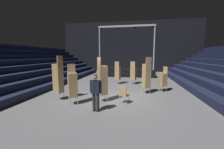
{
  "coord_description": "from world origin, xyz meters",
  "views": [
    {
      "loc": [
        1.31,
        -8.14,
        2.56
      ],
      "look_at": [
        -0.2,
        0.31,
        1.4
      ],
      "focal_mm": 22.34,
      "sensor_mm": 36.0,
      "label": 1
    }
  ],
  "objects_px": {
    "chair_stack_rear_left": "(73,84)",
    "chair_stack_front_left": "(133,73)",
    "chair_stack_mid_centre": "(58,78)",
    "chair_stack_rear_right": "(118,73)",
    "man_with_tie": "(96,91)",
    "chair_stack_front_right": "(146,75)",
    "chair_stack_mid_left": "(102,80)",
    "chair_stack_mid_right": "(163,79)",
    "loose_chair_near_man": "(124,94)",
    "stage_riser": "(127,71)"
  },
  "relations": [
    {
      "from": "chair_stack_rear_left",
      "to": "chair_stack_front_left",
      "type": "bearing_deg",
      "value": -152.19
    },
    {
      "from": "chair_stack_mid_centre",
      "to": "chair_stack_rear_right",
      "type": "xyz_separation_m",
      "value": [
        2.78,
        5.2,
        -0.25
      ]
    },
    {
      "from": "man_with_tie",
      "to": "chair_stack_front_right",
      "type": "xyz_separation_m",
      "value": [
        2.47,
        3.64,
        0.25
      ]
    },
    {
      "from": "chair_stack_front_left",
      "to": "chair_stack_mid_left",
      "type": "distance_m",
      "value": 5.45
    },
    {
      "from": "chair_stack_mid_right",
      "to": "chair_stack_mid_left",
      "type": "bearing_deg",
      "value": 96.68
    },
    {
      "from": "man_with_tie",
      "to": "chair_stack_mid_centre",
      "type": "relative_size",
      "value": 0.68
    },
    {
      "from": "chair_stack_mid_right",
      "to": "chair_stack_rear_left",
      "type": "distance_m",
      "value": 6.33
    },
    {
      "from": "chair_stack_front_left",
      "to": "chair_stack_front_right",
      "type": "xyz_separation_m",
      "value": [
        0.97,
        -3.03,
        0.21
      ]
    },
    {
      "from": "chair_stack_mid_centre",
      "to": "loose_chair_near_man",
      "type": "relative_size",
      "value": 2.71
    },
    {
      "from": "chair_stack_front_right",
      "to": "chair_stack_mid_left",
      "type": "bearing_deg",
      "value": -169.53
    },
    {
      "from": "chair_stack_front_right",
      "to": "man_with_tie",
      "type": "bearing_deg",
      "value": -154.7
    },
    {
      "from": "chair_stack_front_left",
      "to": "chair_stack_mid_centre",
      "type": "height_order",
      "value": "chair_stack_mid_centre"
    },
    {
      "from": "stage_riser",
      "to": "man_with_tie",
      "type": "height_order",
      "value": "stage_riser"
    },
    {
      "from": "chair_stack_mid_centre",
      "to": "chair_stack_rear_right",
      "type": "distance_m",
      "value": 5.9
    },
    {
      "from": "chair_stack_front_left",
      "to": "chair_stack_rear_right",
      "type": "relative_size",
      "value": 1.0
    },
    {
      "from": "chair_stack_front_right",
      "to": "stage_riser",
      "type": "bearing_deg",
      "value": 72.66
    },
    {
      "from": "chair_stack_front_left",
      "to": "stage_riser",
      "type": "bearing_deg",
      "value": 116.77
    },
    {
      "from": "man_with_tie",
      "to": "chair_stack_mid_left",
      "type": "xyz_separation_m",
      "value": [
        -0.05,
        1.45,
        0.25
      ]
    },
    {
      "from": "chair_stack_mid_left",
      "to": "chair_stack_rear_left",
      "type": "bearing_deg",
      "value": -101.09
    },
    {
      "from": "chair_stack_front_right",
      "to": "chair_stack_mid_right",
      "type": "distance_m",
      "value": 1.46
    },
    {
      "from": "stage_riser",
      "to": "chair_stack_mid_centre",
      "type": "distance_m",
      "value": 11.19
    },
    {
      "from": "stage_riser",
      "to": "chair_stack_mid_right",
      "type": "bearing_deg",
      "value": -67.48
    },
    {
      "from": "man_with_tie",
      "to": "chair_stack_front_left",
      "type": "bearing_deg",
      "value": -98.19
    },
    {
      "from": "chair_stack_front_left",
      "to": "chair_stack_front_right",
      "type": "distance_m",
      "value": 3.19
    },
    {
      "from": "stage_riser",
      "to": "chair_stack_front_left",
      "type": "xyz_separation_m",
      "value": [
        1.0,
        -5.38,
        0.46
      ]
    },
    {
      "from": "man_with_tie",
      "to": "chair_stack_front_right",
      "type": "distance_m",
      "value": 4.41
    },
    {
      "from": "man_with_tie",
      "to": "chair_stack_mid_left",
      "type": "bearing_deg",
      "value": -83.62
    },
    {
      "from": "chair_stack_front_left",
      "to": "chair_stack_rear_left",
      "type": "xyz_separation_m",
      "value": [
        -2.99,
        -5.94,
        0.04
      ]
    },
    {
      "from": "stage_riser",
      "to": "chair_stack_mid_right",
      "type": "relative_size",
      "value": 3.83
    },
    {
      "from": "stage_riser",
      "to": "chair_stack_mid_left",
      "type": "distance_m",
      "value": 10.64
    },
    {
      "from": "stage_riser",
      "to": "chair_stack_front_left",
      "type": "height_order",
      "value": "stage_riser"
    },
    {
      "from": "man_with_tie",
      "to": "loose_chair_near_man",
      "type": "relative_size",
      "value": 1.84
    },
    {
      "from": "stage_riser",
      "to": "man_with_tie",
      "type": "bearing_deg",
      "value": -92.42
    },
    {
      "from": "chair_stack_front_left",
      "to": "chair_stack_front_right",
      "type": "relative_size",
      "value": 0.83
    },
    {
      "from": "chair_stack_front_left",
      "to": "loose_chair_near_man",
      "type": "height_order",
      "value": "chair_stack_front_left"
    },
    {
      "from": "stage_riser",
      "to": "man_with_tie",
      "type": "distance_m",
      "value": 12.07
    },
    {
      "from": "chair_stack_front_left",
      "to": "chair_stack_rear_right",
      "type": "distance_m",
      "value": 1.39
    },
    {
      "from": "chair_stack_mid_right",
      "to": "loose_chair_near_man",
      "type": "xyz_separation_m",
      "value": [
        -2.53,
        -3.04,
        -0.37
      ]
    },
    {
      "from": "man_with_tie",
      "to": "chair_stack_rear_left",
      "type": "xyz_separation_m",
      "value": [
        -1.48,
        0.74,
        0.08
      ]
    },
    {
      "from": "chair_stack_rear_right",
      "to": "loose_chair_near_man",
      "type": "distance_m",
      "value": 5.32
    },
    {
      "from": "man_with_tie",
      "to": "chair_stack_rear_left",
      "type": "height_order",
      "value": "chair_stack_rear_left"
    },
    {
      "from": "stage_riser",
      "to": "loose_chair_near_man",
      "type": "distance_m",
      "value": 10.72
    },
    {
      "from": "chair_stack_rear_right",
      "to": "chair_stack_mid_centre",
      "type": "bearing_deg",
      "value": -100.76
    },
    {
      "from": "chair_stack_front_right",
      "to": "chair_stack_rear_left",
      "type": "xyz_separation_m",
      "value": [
        -3.96,
        -2.9,
        -0.17
      ]
    },
    {
      "from": "chair_stack_mid_left",
      "to": "chair_stack_front_left",
      "type": "bearing_deg",
      "value": 125.91
    },
    {
      "from": "chair_stack_front_right",
      "to": "chair_stack_rear_right",
      "type": "distance_m",
      "value": 3.75
    },
    {
      "from": "chair_stack_front_right",
      "to": "chair_stack_front_left",
      "type": "bearing_deg",
      "value": 77.21
    },
    {
      "from": "chair_stack_front_left",
      "to": "chair_stack_rear_left",
      "type": "relative_size",
      "value": 0.96
    },
    {
      "from": "chair_stack_mid_left",
      "to": "chair_stack_rear_right",
      "type": "relative_size",
      "value": 1.21
    },
    {
      "from": "loose_chair_near_man",
      "to": "chair_stack_front_left",
      "type": "bearing_deg",
      "value": 105.49
    }
  ]
}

